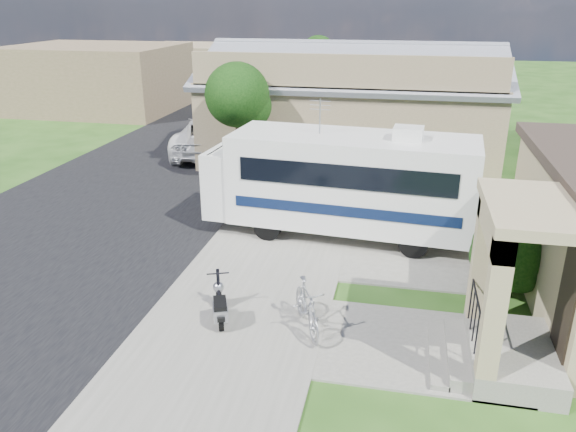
% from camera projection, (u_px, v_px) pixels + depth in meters
% --- Properties ---
extents(ground, '(120.00, 120.00, 0.00)m').
position_uv_depth(ground, '(287.00, 308.00, 12.99)').
color(ground, '#1F4312').
extents(street_slab, '(9.00, 80.00, 0.02)m').
position_uv_depth(street_slab, '(162.00, 169.00, 23.55)').
color(street_slab, black).
rests_on(street_slab, ground).
extents(sidewalk_slab, '(4.00, 80.00, 0.06)m').
position_uv_depth(sidewalk_slab, '(315.00, 178.00, 22.29)').
color(sidewalk_slab, slate).
rests_on(sidewalk_slab, ground).
extents(driveway_slab, '(7.00, 6.00, 0.05)m').
position_uv_depth(driveway_slab, '(367.00, 237.00, 16.79)').
color(driveway_slab, slate).
rests_on(driveway_slab, ground).
extents(walk_slab, '(4.00, 3.00, 0.05)m').
position_uv_depth(walk_slab, '(420.00, 347.00, 11.49)').
color(walk_slab, slate).
rests_on(walk_slab, ground).
extents(warehouse, '(12.50, 8.40, 5.04)m').
position_uv_depth(warehouse, '(352.00, 112.00, 25.01)').
color(warehouse, '#807050').
rests_on(warehouse, ground).
extents(distant_bldg_far, '(10.00, 8.00, 4.00)m').
position_uv_depth(distant_bldg_far, '(98.00, 78.00, 35.61)').
color(distant_bldg_far, brown).
rests_on(distant_bldg_far, ground).
extents(distant_bldg_near, '(8.00, 7.00, 3.20)m').
position_uv_depth(distant_bldg_near, '(195.00, 65.00, 46.32)').
color(distant_bldg_near, '#807050').
rests_on(distant_bldg_near, ground).
extents(street_tree_a, '(2.44, 2.40, 4.58)m').
position_uv_depth(street_tree_a, '(240.00, 98.00, 20.78)').
color(street_tree_a, '#312116').
rests_on(street_tree_a, ground).
extents(street_tree_b, '(2.44, 2.40, 4.73)m').
position_uv_depth(street_tree_b, '(294.00, 65.00, 29.85)').
color(street_tree_b, '#312116').
rests_on(street_tree_b, ground).
extents(street_tree_c, '(2.44, 2.40, 4.42)m').
position_uv_depth(street_tree_c, '(320.00, 55.00, 38.16)').
color(street_tree_c, '#312116').
rests_on(street_tree_c, ground).
extents(motorhome, '(7.99, 3.06, 4.01)m').
position_uv_depth(motorhome, '(342.00, 180.00, 16.45)').
color(motorhome, silver).
rests_on(motorhome, ground).
extents(shrub, '(2.03, 1.94, 2.49)m').
position_uv_depth(shrub, '(514.00, 246.00, 13.17)').
color(shrub, '#312116').
rests_on(shrub, ground).
extents(scooter, '(0.75, 1.38, 0.94)m').
position_uv_depth(scooter, '(220.00, 305.00, 12.26)').
color(scooter, black).
rests_on(scooter, ground).
extents(bicycle, '(1.23, 1.87, 1.10)m').
position_uv_depth(bicycle, '(307.00, 309.00, 11.88)').
color(bicycle, '#9999A0').
rests_on(bicycle, ground).
extents(pickup_truck, '(3.91, 6.70, 1.75)m').
position_uv_depth(pickup_truck, '(213.00, 134.00, 25.83)').
color(pickup_truck, white).
rests_on(pickup_truck, ground).
extents(van, '(3.58, 6.97, 1.93)m').
position_uv_depth(van, '(247.00, 106.00, 31.98)').
color(van, white).
rests_on(van, ground).
extents(garden_hose, '(0.43, 0.43, 0.19)m').
position_uv_depth(garden_hose, '(456.00, 335.00, 11.78)').
color(garden_hose, '#186D15').
rests_on(garden_hose, ground).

